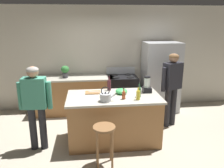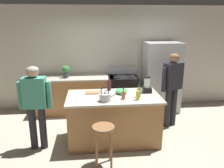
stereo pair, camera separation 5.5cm
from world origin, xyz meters
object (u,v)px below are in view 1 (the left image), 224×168
(person_by_sink_right, at_px, (172,83))
(blender_appliance, at_px, (147,86))
(kitchen_island, at_px, (114,118))
(bottle_cooking_sauce, at_px, (124,95))
(mixing_bowl, at_px, (121,91))
(tea_kettle, at_px, (105,97))
(potted_plant, at_px, (65,71))
(refrigerator, at_px, (160,77))
(bottle_soda, at_px, (138,95))
(bottle_wine, at_px, (109,85))
(bar_stool, at_px, (104,136))
(bottle_olive_oil, at_px, (139,92))
(stove_range, at_px, (122,93))
(cutting_board, at_px, (93,92))
(person_by_island_left, at_px, (35,101))
(chef_knife, at_px, (94,92))

(person_by_sink_right, distance_m, blender_appliance, 0.77)
(kitchen_island, relative_size, bottle_cooking_sauce, 8.20)
(mixing_bowl, xyz_separation_m, tea_kettle, (-0.34, -0.38, 0.03))
(potted_plant, bearing_deg, bottle_cooking_sauce, -55.68)
(refrigerator, relative_size, bottle_cooking_sauce, 8.32)
(blender_appliance, bearing_deg, refrigerator, 61.56)
(bottle_soda, relative_size, bottle_wine, 0.81)
(bar_stool, xyz_separation_m, bottle_olive_oil, (0.71, 0.68, 0.50))
(kitchen_island, height_order, bottle_wine, bottle_wine)
(refrigerator, bearing_deg, tea_kettle, -131.95)
(stove_range, distance_m, bottle_olive_oil, 1.72)
(refrigerator, distance_m, bar_stool, 2.84)
(person_by_sink_right, bearing_deg, bottle_olive_oil, -144.08)
(cutting_board, bearing_deg, bottle_cooking_sauce, -37.78)
(potted_plant, height_order, bottle_olive_oil, potted_plant)
(person_by_island_left, bearing_deg, cutting_board, 19.19)
(refrigerator, distance_m, mixing_bowl, 1.87)
(stove_range, distance_m, mixing_bowl, 1.52)
(refrigerator, distance_m, potted_plant, 2.46)
(refrigerator, height_order, stove_range, refrigerator)
(tea_kettle, bearing_deg, potted_plant, 115.20)
(bottle_olive_oil, bearing_deg, chef_knife, 158.37)
(chef_knife, bearing_deg, stove_range, 71.33)
(refrigerator, height_order, chef_knife, refrigerator)
(person_by_sink_right, height_order, bottle_olive_oil, person_by_sink_right)
(bottle_olive_oil, distance_m, mixing_bowl, 0.38)
(person_by_island_left, relative_size, bottle_cooking_sauce, 7.27)
(stove_range, bearing_deg, kitchen_island, -104.76)
(person_by_sink_right, distance_m, chef_knife, 1.74)
(refrigerator, xyz_separation_m, bar_stool, (-1.66, -2.28, -0.36))
(bottle_wine, bearing_deg, bottle_cooking_sauce, -69.70)
(kitchen_island, xyz_separation_m, person_by_island_left, (-1.42, -0.13, 0.48))
(kitchen_island, distance_m, potted_plant, 1.97)
(person_by_sink_right, height_order, bottle_soda, person_by_sink_right)
(cutting_board, distance_m, chef_knife, 0.02)
(blender_appliance, distance_m, mixing_bowl, 0.53)
(stove_range, distance_m, person_by_island_left, 2.51)
(potted_plant, relative_size, chef_knife, 1.36)
(stove_range, bearing_deg, refrigerator, -1.40)
(refrigerator, bearing_deg, kitchen_island, -133.24)
(chef_knife, bearing_deg, potted_plant, 128.70)
(bottle_soda, bearing_deg, bar_stool, -141.35)
(person_by_island_left, distance_m, mixing_bowl, 1.60)
(kitchen_island, xyz_separation_m, bottle_olive_oil, (0.46, -0.11, 0.57))
(refrigerator, height_order, mixing_bowl, refrigerator)
(tea_kettle, xyz_separation_m, chef_knife, (-0.19, 0.49, -0.06))
(stove_range, bearing_deg, bottle_wine, -111.41)
(tea_kettle, relative_size, chef_knife, 1.25)
(person_by_sink_right, distance_m, bottle_wine, 1.41)
(person_by_sink_right, xyz_separation_m, blender_appliance, (-0.66, -0.38, 0.07))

